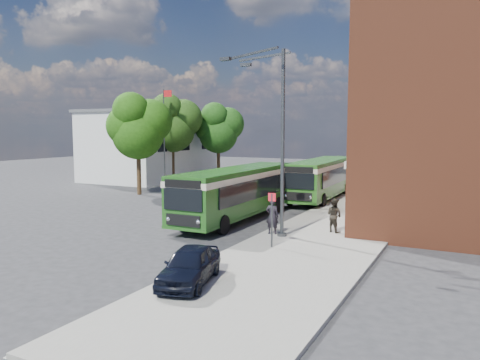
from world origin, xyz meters
The scene contains 15 objects.
ground centered at (0.00, 0.00, 0.00)m, with size 120.00×120.00×0.00m, color #29292B.
pavement centered at (7.00, 8.00, 0.07)m, with size 6.00×48.00×0.15m, color gray.
kerb_line centered at (3.95, 8.00, 0.01)m, with size 0.12×48.00×0.01m, color beige.
white_building centered at (-18.00, 18.00, 3.66)m, with size 9.40×13.40×7.30m.
flagpole centered at (-12.45, 13.00, 4.94)m, with size 0.95×0.10×9.00m.
street_lamp centered at (4.84, -2.00, 4.79)m, with size 2.96×2.38×9.00m.
bus_stop_sign centered at (5.60, -4.20, 1.51)m, with size 0.35×0.08×2.52m.
bus_front centered at (1.01, 1.68, 1.83)m, with size 2.71×12.13×3.02m.
bus_rear centered at (3.00, 11.73, 1.83)m, with size 2.92×11.82×3.02m.
parked_car centered at (5.05, -9.92, 0.76)m, with size 1.45×3.60×1.22m, color black.
pedestrian_a centered at (4.60, -1.76, 1.04)m, with size 0.65×0.42×1.77m, color black.
pedestrian_b centered at (7.21, 0.00, 1.00)m, with size 0.83×0.64×1.70m, color black.
tree_left centered at (-11.07, 7.49, 5.61)m, with size 4.89×4.65×8.26m.
tree_mid centered at (-13.47, 15.75, 6.00)m, with size 5.23×4.98×8.84m.
tree_right centered at (-10.85, 20.36, 5.52)m, with size 4.82×4.59×8.14m.
Camera 1 is at (13.37, -22.70, 5.21)m, focal length 35.00 mm.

